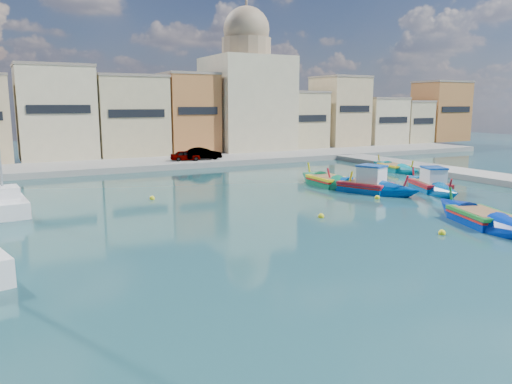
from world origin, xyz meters
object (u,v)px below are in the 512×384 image
object	(u,v)px
yacht_midnorth	(2,202)
luzzu_blue_cabin	(365,187)
luzzu_cyan_mid	(394,168)
luzzu_turquoise_cabin	(430,186)
church_block	(247,90)
luzzu_blue_south	(481,219)
luzzu_green	(328,182)

from	to	relation	value
yacht_midnorth	luzzu_blue_cabin	bearing A→B (deg)	-14.19
luzzu_blue_cabin	luzzu_cyan_mid	world-z (taller)	luzzu_blue_cabin
luzzu_turquoise_cabin	yacht_midnorth	size ratio (longest dim) A/B	0.84
church_block	yacht_midnorth	distance (m)	39.73
church_block	luzzu_cyan_mid	distance (m)	24.69
luzzu_turquoise_cabin	luzzu_blue_south	size ratio (longest dim) A/B	0.96
church_block	luzzu_blue_cabin	bearing A→B (deg)	-100.18
luzzu_turquoise_cabin	yacht_midnorth	bearing A→B (deg)	164.66
luzzu_cyan_mid	luzzu_green	bearing A→B (deg)	-158.62
luzzu_turquoise_cabin	luzzu_blue_south	distance (m)	10.93
luzzu_green	yacht_midnorth	distance (m)	23.93
luzzu_turquoise_cabin	luzzu_blue_cabin	xyz separation A→B (m)	(-4.81, 1.85, 0.04)
church_block	luzzu_turquoise_cabin	bearing A→B (deg)	-91.29
luzzu_cyan_mid	luzzu_green	size ratio (longest dim) A/B	0.94
church_block	luzzu_green	size ratio (longest dim) A/B	2.22
luzzu_turquoise_cabin	luzzu_blue_cabin	world-z (taller)	luzzu_blue_cabin
luzzu_blue_south	yacht_midnorth	size ratio (longest dim) A/B	0.88
luzzu_green	yacht_midnorth	xyz separation A→B (m)	(-23.80, 2.46, 0.14)
luzzu_blue_cabin	yacht_midnorth	bearing A→B (deg)	165.81
luzzu_cyan_mid	luzzu_green	distance (m)	12.11
luzzu_green	church_block	bearing A→B (deg)	77.00
luzzu_blue_south	yacht_midnorth	distance (m)	29.12
church_block	luzzu_green	distance (m)	29.04
luzzu_green	luzzu_blue_south	xyz separation A→B (m)	(-0.34, -14.80, -0.01)
luzzu_cyan_mid	luzzu_blue_south	size ratio (longest dim) A/B	0.85
church_block	luzzu_blue_south	world-z (taller)	church_block
yacht_midnorth	church_block	bearing A→B (deg)	39.41
luzzu_turquoise_cabin	luzzu_blue_south	bearing A→B (deg)	-122.56
church_block	luzzu_turquoise_cabin	xyz separation A→B (m)	(-0.74, -32.76, -8.06)
yacht_midnorth	luzzu_cyan_mid	bearing A→B (deg)	3.19
luzzu_blue_cabin	luzzu_cyan_mid	distance (m)	13.33
yacht_midnorth	luzzu_turquoise_cabin	bearing A→B (deg)	-15.34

